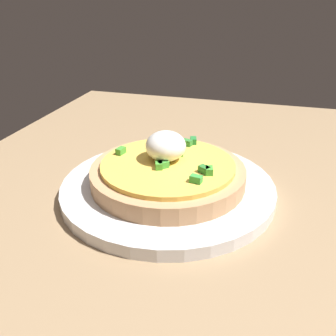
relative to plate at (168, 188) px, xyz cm
name	(u,v)px	position (x,y,z in cm)	size (l,w,h in cm)	color
dining_table	(252,251)	(7.07, 10.93, -1.94)	(100.00, 85.06, 2.38)	#927555
plate	(168,188)	(0.00, 0.00, 0.00)	(26.12, 26.12, 1.49)	silver
pizza	(168,171)	(-0.09, -0.04, 2.33)	(18.78, 18.78, 6.28)	tan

